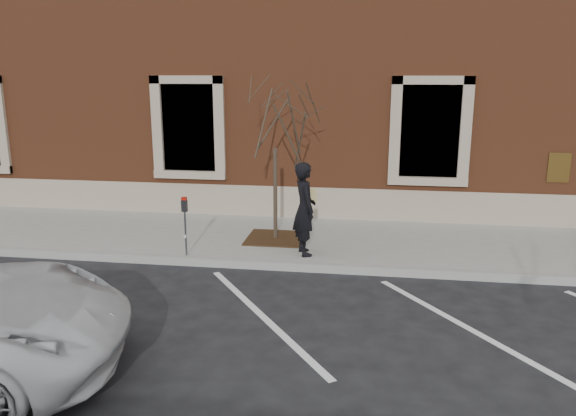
# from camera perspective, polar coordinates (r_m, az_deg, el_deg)

# --- Properties ---
(ground) EXTENTS (120.00, 120.00, 0.00)m
(ground) POSITION_cam_1_polar(r_m,az_deg,el_deg) (11.12, -0.46, -6.24)
(ground) COLOR #28282B
(ground) RESTS_ON ground
(sidewalk_near) EXTENTS (40.00, 3.50, 0.15)m
(sidewalk_near) POSITION_cam_1_polar(r_m,az_deg,el_deg) (12.74, 0.77, -3.28)
(sidewalk_near) COLOR #AAA9A0
(sidewalk_near) RESTS_ON ground
(curb_near) EXTENTS (40.00, 0.12, 0.15)m
(curb_near) POSITION_cam_1_polar(r_m,az_deg,el_deg) (11.05, -0.51, -5.96)
(curb_near) COLOR #9E9E99
(curb_near) RESTS_ON ground
(parking_stripes) EXTENTS (28.00, 4.40, 0.01)m
(parking_stripes) POSITION_cam_1_polar(r_m,az_deg,el_deg) (9.11, -2.68, -10.87)
(parking_stripes) COLOR silver
(parking_stripes) RESTS_ON ground
(building_civic) EXTENTS (40.00, 8.62, 8.00)m
(building_civic) POSITION_cam_1_polar(r_m,az_deg,el_deg) (18.14, 3.47, 14.29)
(building_civic) COLOR brown
(building_civic) RESTS_ON ground
(man) EXTENTS (0.68, 0.81, 1.90)m
(man) POSITION_cam_1_polar(r_m,az_deg,el_deg) (11.30, 1.69, -0.09)
(man) COLOR black
(man) RESTS_ON sidewalk_near
(parking_meter) EXTENTS (0.11, 0.08, 1.21)m
(parking_meter) POSITION_cam_1_polar(r_m,az_deg,el_deg) (11.42, -10.44, -0.73)
(parking_meter) COLOR #595B60
(parking_meter) RESTS_ON sidewalk_near
(tree_grate) EXTENTS (1.26, 1.26, 0.03)m
(tree_grate) POSITION_cam_1_polar(r_m,az_deg,el_deg) (12.58, -1.28, -3.07)
(tree_grate) COLOR #3C2513
(tree_grate) RESTS_ON sidewalk_near
(sapling) EXTENTS (2.23, 2.23, 3.72)m
(sapling) POSITION_cam_1_polar(r_m,az_deg,el_deg) (12.09, -1.34, 8.74)
(sapling) COLOR #3F3126
(sapling) RESTS_ON sidewalk_near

